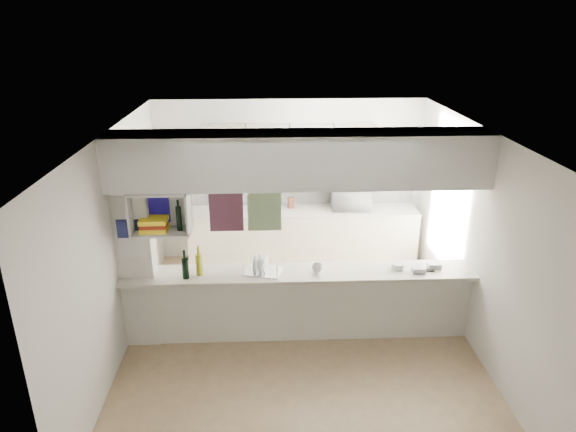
{
  "coord_description": "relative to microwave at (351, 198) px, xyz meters",
  "views": [
    {
      "loc": [
        -0.37,
        -5.45,
        3.76
      ],
      "look_at": [
        -0.11,
        0.5,
        1.44
      ],
      "focal_mm": 32.0,
      "sensor_mm": 36.0,
      "label": 1
    }
  ],
  "objects": [
    {
      "name": "floor",
      "position": [
        -0.96,
        -2.13,
        -1.09
      ],
      "size": [
        4.8,
        4.8,
        0.0
      ],
      "primitive_type": "plane",
      "color": "#8F7553",
      "rests_on": "ground"
    },
    {
      "name": "ceiling",
      "position": [
        -0.96,
        -2.13,
        1.51
      ],
      "size": [
        4.8,
        4.8,
        0.0
      ],
      "primitive_type": "plane",
      "color": "white",
      "rests_on": "wall_back"
    },
    {
      "name": "wall_back",
      "position": [
        -0.96,
        0.27,
        0.21
      ],
      "size": [
        4.2,
        0.0,
        4.2
      ],
      "primitive_type": "plane",
      "rotation": [
        1.57,
        0.0,
        0.0
      ],
      "color": "silver",
      "rests_on": "floor"
    },
    {
      "name": "wall_left",
      "position": [
        -3.06,
        -2.13,
        0.21
      ],
      "size": [
        0.0,
        4.8,
        4.8
      ],
      "primitive_type": "plane",
      "rotation": [
        1.57,
        0.0,
        1.57
      ],
      "color": "silver",
      "rests_on": "floor"
    },
    {
      "name": "wall_right",
      "position": [
        1.14,
        -2.13,
        0.21
      ],
      "size": [
        0.0,
        4.8,
        4.8
      ],
      "primitive_type": "plane",
      "rotation": [
        1.57,
        0.0,
        -1.57
      ],
      "color": "silver",
      "rests_on": "floor"
    },
    {
      "name": "servery_partition",
      "position": [
        -1.13,
        -2.13,
        0.57
      ],
      "size": [
        4.2,
        0.5,
        2.6
      ],
      "color": "silver",
      "rests_on": "floor"
    },
    {
      "name": "cubby_shelf",
      "position": [
        -2.52,
        -2.2,
        0.62
      ],
      "size": [
        0.65,
        0.35,
        0.5
      ],
      "color": "white",
      "rests_on": "bulkhead"
    },
    {
      "name": "kitchen_run",
      "position": [
        -0.8,
        0.01,
        -0.26
      ],
      "size": [
        3.6,
        0.63,
        2.24
      ],
      "color": "beige",
      "rests_on": "floor"
    },
    {
      "name": "microwave",
      "position": [
        0.0,
        0.0,
        0.0
      ],
      "size": [
        0.62,
        0.43,
        0.34
      ],
      "primitive_type": "imported",
      "rotation": [
        0.0,
        0.0,
        3.11
      ],
      "color": "white",
      "rests_on": "bench_top"
    },
    {
      "name": "bowl",
      "position": [
        0.04,
        -0.02,
        0.2
      ],
      "size": [
        0.24,
        0.24,
        0.06
      ],
      "primitive_type": "imported",
      "color": "#140B7D",
      "rests_on": "microwave"
    },
    {
      "name": "dish_rack",
      "position": [
        -1.38,
        -2.12,
        -0.08
      ],
      "size": [
        0.5,
        0.42,
        0.23
      ],
      "rotation": [
        0.0,
        0.0,
        -0.27
      ],
      "color": "silver",
      "rests_on": "breakfast_bar"
    },
    {
      "name": "cup",
      "position": [
        -0.74,
        -2.18,
        -0.1
      ],
      "size": [
        0.14,
        0.14,
        0.1
      ],
      "primitive_type": "imported",
      "rotation": [
        0.0,
        0.0,
        0.1
      ],
      "color": "white",
      "rests_on": "dish_rack"
    },
    {
      "name": "wine_bottles",
      "position": [
        -2.2,
        -2.2,
        -0.03
      ],
      "size": [
        0.23,
        0.16,
        0.37
      ],
      "color": "black",
      "rests_on": "breakfast_bar"
    },
    {
      "name": "plastic_tubs",
      "position": [
        0.43,
        -2.14,
        -0.13
      ],
      "size": [
        0.6,
        0.23,
        0.08
      ],
      "color": "silver",
      "rests_on": "breakfast_bar"
    },
    {
      "name": "utensil_jar",
      "position": [
        -1.47,
        0.02,
        -0.1
      ],
      "size": [
        0.1,
        0.1,
        0.14
      ],
      "primitive_type": "cylinder",
      "color": "black",
      "rests_on": "bench_top"
    },
    {
      "name": "knife_block",
      "position": [
        -0.95,
        0.05,
        -0.08
      ],
      "size": [
        0.1,
        0.09,
        0.18
      ],
      "primitive_type": "cube",
      "rotation": [
        0.0,
        0.0,
        0.25
      ],
      "color": "#4F2C1B",
      "rests_on": "bench_top"
    }
  ]
}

